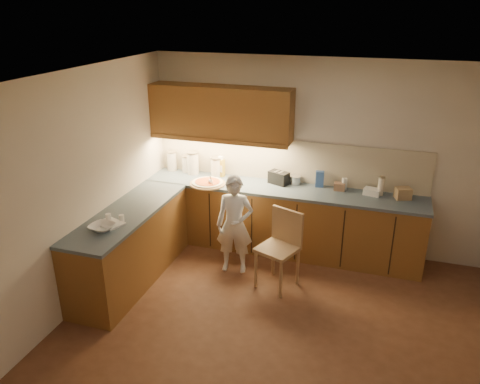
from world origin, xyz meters
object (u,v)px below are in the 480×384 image
Objects in this scene: child at (235,225)px; pizza_on_board at (208,183)px; oil_jug at (221,167)px; toaster at (279,178)px; wooden_chair at (281,243)px.

pizza_on_board is at bearing 128.02° from child.
oil_jug reaches higher than toaster.
oil_jug is (-0.50, 0.89, 0.42)m from child.
child is at bearing -42.93° from pizza_on_board.
wooden_chair is at bearing -28.69° from pizza_on_board.
pizza_on_board is at bearing -99.27° from oil_jug.
oil_jug is 0.97× the size of toaster.
toaster is at bearing 19.71° from pizza_on_board.
child is 1.10m from oil_jug.
child is 4.21× the size of toaster.
pizza_on_board is 1.41m from wooden_chair.
pizza_on_board is at bearing -138.64° from toaster.
pizza_on_board is at bearing 172.54° from wooden_chair.
child is at bearing -60.51° from oil_jug.
toaster is (-0.28, 0.98, 0.46)m from wooden_chair.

